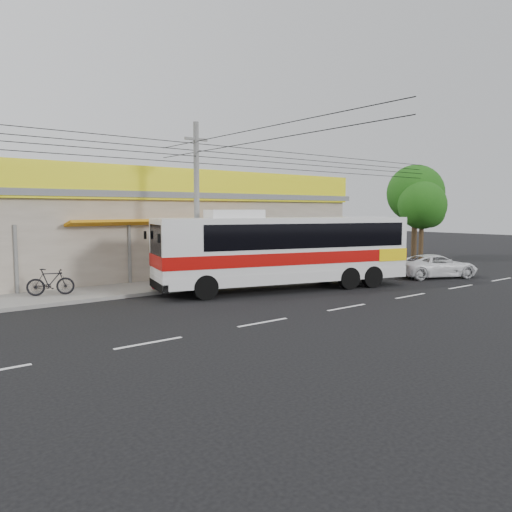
{
  "coord_description": "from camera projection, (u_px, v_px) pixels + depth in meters",
  "views": [
    {
      "loc": [
        -13.95,
        -14.69,
        3.6
      ],
      "look_at": [
        -0.72,
        2.0,
        1.63
      ],
      "focal_mm": 35.0,
      "sensor_mm": 36.0,
      "label": 1
    }
  ],
  "objects": [
    {
      "name": "lane_markings",
      "position": [
        347.0,
        307.0,
        18.47
      ],
      "size": [
        50.0,
        0.12,
        0.01
      ],
      "primitive_type": null,
      "color": "silver",
      "rests_on": "ground"
    },
    {
      "name": "utility_pole",
      "position": [
        196.0,
        152.0,
        21.75
      ],
      "size": [
        34.0,
        14.0,
        7.42
      ],
      "color": "#5F605D",
      "rests_on": "ground"
    },
    {
      "name": "sidewalk",
      "position": [
        218.0,
        280.0,
        25.1
      ],
      "size": [
        30.0,
        3.2,
        0.15
      ],
      "primitive_type": "cube",
      "color": "gray",
      "rests_on": "ground"
    },
    {
      "name": "motorbike_red",
      "position": [
        163.0,
        278.0,
        22.16
      ],
      "size": [
        1.73,
        1.15,
        0.86
      ],
      "primitive_type": "imported",
      "rotation": [
        0.0,
        0.0,
        1.96
      ],
      "color": "maroon",
      "rests_on": "sidewalk"
    },
    {
      "name": "storefront_building",
      "position": [
        165.0,
        232.0,
        29.21
      ],
      "size": [
        22.6,
        9.2,
        5.7
      ],
      "color": "gray",
      "rests_on": "ground"
    },
    {
      "name": "tree_near",
      "position": [
        424.0,
        207.0,
        35.52
      ],
      "size": [
        3.41,
        3.41,
        5.66
      ],
      "color": "#362615",
      "rests_on": "ground"
    },
    {
      "name": "white_car",
      "position": [
        436.0,
        266.0,
        26.71
      ],
      "size": [
        4.86,
        3.63,
        1.23
      ],
      "primitive_type": "imported",
      "rotation": [
        0.0,
        0.0,
        1.16
      ],
      "color": "white",
      "rests_on": "ground"
    },
    {
      "name": "motorbike_dark",
      "position": [
        51.0,
        282.0,
        20.19
      ],
      "size": [
        1.9,
        1.07,
        1.1
      ],
      "primitive_type": "imported",
      "rotation": [
        0.0,
        0.0,
        1.25
      ],
      "color": "black",
      "rests_on": "sidewalk"
    },
    {
      "name": "ground",
      "position": [
        300.0,
        298.0,
        20.42
      ],
      "size": [
        120.0,
        120.0,
        0.0
      ],
      "primitive_type": "plane",
      "color": "black",
      "rests_on": "ground"
    },
    {
      "name": "tree_far",
      "position": [
        417.0,
        195.0,
        37.0
      ],
      "size": [
        4.19,
        4.19,
        6.95
      ],
      "color": "#362615",
      "rests_on": "ground"
    },
    {
      "name": "coach_bus",
      "position": [
        288.0,
        247.0,
        22.55
      ],
      "size": [
        11.97,
        5.45,
        3.61
      ],
      "rotation": [
        0.0,
        0.0,
        -0.26
      ],
      "color": "silver",
      "rests_on": "ground"
    }
  ]
}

